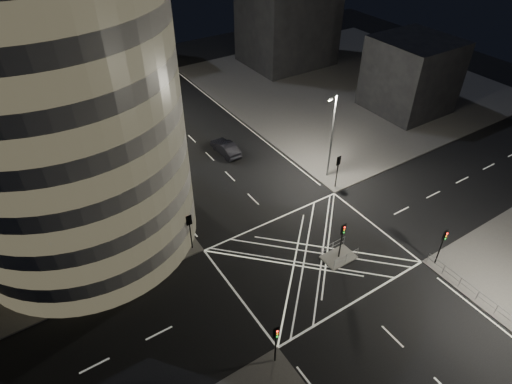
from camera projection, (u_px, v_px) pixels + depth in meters
ground at (311, 256)px, 39.48m from camera, size 120.00×120.00×0.00m
sidewalk_far_right at (347, 83)px, 69.70m from camera, size 42.00×42.00×0.15m
central_island at (338, 257)px, 39.30m from camera, size 3.00×2.00×0.15m
building_right_far at (287, 18)px, 72.37m from camera, size 14.00×12.00×15.00m
building_right_near at (411, 75)px, 59.71m from camera, size 10.00×10.00×10.00m
building_far_end at (77, 12)px, 70.69m from camera, size 18.00×8.00×18.00m
tree_a at (159, 202)px, 37.93m from camera, size 4.91×4.91×7.63m
tree_b at (136, 172)px, 42.08m from camera, size 4.33×4.33×7.02m
tree_c at (117, 147)px, 46.27m from camera, size 4.30×4.30×6.66m
tree_d at (99, 117)px, 49.67m from camera, size 5.68×5.68×8.38m
tree_e at (87, 106)px, 54.34m from camera, size 3.97×3.97×6.28m
traffic_signal_fl at (190, 226)px, 38.45m from camera, size 0.55×0.22×4.00m
traffic_signal_nl at (276, 338)px, 29.43m from camera, size 0.55×0.22×4.00m
traffic_signal_fr at (338, 166)px, 45.95m from camera, size 0.55×0.22×4.00m
traffic_signal_nr at (443, 241)px, 36.93m from camera, size 0.55×0.22×4.00m
traffic_signal_island at (342, 235)px, 37.55m from camera, size 0.55×0.22×4.00m
street_lamp_left_near at (157, 176)px, 40.01m from camera, size 1.25×0.25×10.00m
street_lamp_left_far at (99, 103)px, 51.94m from camera, size 1.25×0.25×10.00m
street_lamp_right_far at (332, 134)px, 46.06m from camera, size 1.25×0.25×10.00m
railing_near_right at (486, 302)px, 34.54m from camera, size 0.06×11.70×1.10m
railing_island_south at (346, 259)px, 38.31m from camera, size 2.80×0.06×1.10m
railing_island_north at (333, 246)px, 39.51m from camera, size 2.80×0.06×1.10m
sedan at (226, 148)px, 52.79m from camera, size 1.88×4.97×1.62m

